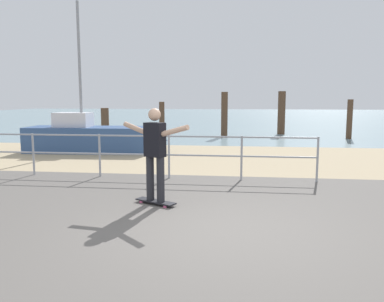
{
  "coord_description": "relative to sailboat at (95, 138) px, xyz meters",
  "views": [
    {
      "loc": [
        0.34,
        -5.36,
        1.91
      ],
      "look_at": [
        -0.57,
        2.0,
        0.9
      ],
      "focal_mm": 36.54,
      "sensor_mm": 36.0,
      "label": 1
    }
  ],
  "objects": [
    {
      "name": "ground_plane",
      "position": [
        4.73,
        -8.76,
        -0.52
      ],
      "size": [
        24.0,
        10.0,
        0.04
      ],
      "primitive_type": "cube",
      "color": "#605B56",
      "rests_on": "ground"
    },
    {
      "name": "beach_strip",
      "position": [
        4.73,
        -0.76,
        -0.52
      ],
      "size": [
        24.0,
        6.0,
        0.04
      ],
      "primitive_type": "cube",
      "color": "tan",
      "rests_on": "ground"
    },
    {
      "name": "sea_surface",
      "position": [
        4.73,
        27.24,
        -0.52
      ],
      "size": [
        72.0,
        50.0,
        0.04
      ],
      "primitive_type": "cube",
      "color": "#75939E",
      "rests_on": "ground"
    },
    {
      "name": "railing_fence",
      "position": [
        1.71,
        -4.16,
        0.18
      ],
      "size": [
        10.24,
        0.05,
        1.05
      ],
      "color": "#9EA0A5",
      "rests_on": "ground"
    },
    {
      "name": "sailboat",
      "position": [
        0.0,
        0.0,
        0.0
      ],
      "size": [
        5.0,
        1.61,
        5.15
      ],
      "color": "#335184",
      "rests_on": "ground"
    },
    {
      "name": "skateboard",
      "position": [
        3.58,
        -6.45,
        -0.45
      ],
      "size": [
        0.8,
        0.55,
        0.08
      ],
      "color": "black",
      "rests_on": "ground"
    },
    {
      "name": "skateboarder",
      "position": [
        3.58,
        -6.45,
        0.5
      ],
      "size": [
        1.32,
        0.75,
        1.65
      ],
      "color": "#26262B",
      "rests_on": "skateboard"
    },
    {
      "name": "groyne_post_0",
      "position": [
        -1.54,
        5.39,
        0.19
      ],
      "size": [
        0.38,
        0.38,
        1.42
      ],
      "primitive_type": "cylinder",
      "color": "#513826",
      "rests_on": "ground"
    },
    {
      "name": "groyne_post_1",
      "position": [
        1.36,
        5.08,
        0.34
      ],
      "size": [
        0.26,
        0.26,
        1.72
      ],
      "primitive_type": "cylinder",
      "color": "#513826",
      "rests_on": "ground"
    },
    {
      "name": "groyne_post_2",
      "position": [
        4.27,
        6.24,
        0.58
      ],
      "size": [
        0.32,
        0.32,
        2.2
      ],
      "primitive_type": "cylinder",
      "color": "#513826",
      "rests_on": "ground"
    },
    {
      "name": "groyne_post_3",
      "position": [
        7.18,
        7.68,
        0.6
      ],
      "size": [
        0.39,
        0.39,
        2.25
      ],
      "primitive_type": "cylinder",
      "color": "#513826",
      "rests_on": "ground"
    },
    {
      "name": "groyne_post_4",
      "position": [
        10.08,
        5.75,
        0.4
      ],
      "size": [
        0.26,
        0.26,
        1.84
      ],
      "primitive_type": "cylinder",
      "color": "#513826",
      "rests_on": "ground"
    }
  ]
}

